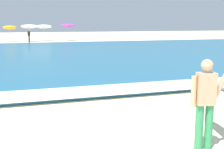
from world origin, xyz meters
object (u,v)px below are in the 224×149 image
object	(u,v)px
surfer_with_board	(220,96)
beachgoer_near_row_left	(29,36)
beach_umbrella_6	(44,27)
beach_umbrella_5	(30,26)
beach_umbrella_7	(68,25)
beach_umbrella_4	(10,27)

from	to	relation	value
surfer_with_board	beachgoer_near_row_left	xyz separation A→B (m)	(-1.43, 35.04, -0.20)
beach_umbrella_6	beachgoer_near_row_left	size ratio (longest dim) A/B	1.43
beach_umbrella_5	beach_umbrella_7	distance (m)	5.13
surfer_with_board	beach_umbrella_4	world-z (taller)	beach_umbrella_4
beach_umbrella_4	beach_umbrella_7	world-z (taller)	beach_umbrella_7
beach_umbrella_5	beach_umbrella_7	size ratio (longest dim) A/B	0.95
beach_umbrella_4	beachgoer_near_row_left	bearing A→B (deg)	-50.80
beach_umbrella_4	beach_umbrella_7	xyz separation A→B (m)	(7.60, -0.41, 0.28)
beach_umbrella_5	beachgoer_near_row_left	size ratio (longest dim) A/B	1.44
beach_umbrella_6	beachgoer_near_row_left	xyz separation A→B (m)	(-2.11, -2.60, -1.10)
beach_umbrella_4	beach_umbrella_6	world-z (taller)	beach_umbrella_6
beach_umbrella_7	surfer_with_board	bearing A→B (deg)	-95.98
beach_umbrella_5	beachgoer_near_row_left	distance (m)	2.34
surfer_with_board	beach_umbrella_5	size ratio (longest dim) A/B	1.30
beach_umbrella_5	beach_umbrella_7	world-z (taller)	beach_umbrella_7
beach_umbrella_5	beachgoer_near_row_left	world-z (taller)	beach_umbrella_5
beach_umbrella_5	beach_umbrella_6	world-z (taller)	beach_umbrella_5
beach_umbrella_4	beach_umbrella_5	bearing A→B (deg)	-16.36
surfer_with_board	beach_umbrella_7	distance (m)	37.62
beach_umbrella_6	beachgoer_near_row_left	distance (m)	3.53
surfer_with_board	beach_umbrella_6	xyz separation A→B (m)	(0.68, 37.64, 0.91)
surfer_with_board	beach_umbrella_4	distance (m)	37.99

